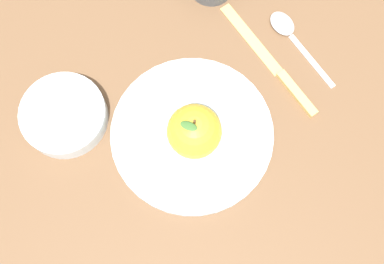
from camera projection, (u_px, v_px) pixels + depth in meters
ground_plane at (205, 121)px, 0.74m from camera, size 2.40×2.40×0.00m
dinner_plate at (192, 134)px, 0.72m from camera, size 0.25×0.25×0.01m
apple at (194, 131)px, 0.67m from camera, size 0.08×0.08×0.09m
side_bowl at (64, 115)px, 0.72m from camera, size 0.13×0.13×0.03m
knife at (276, 69)px, 0.76m from camera, size 0.03×0.24×0.01m
spoon at (288, 31)px, 0.77m from camera, size 0.04×0.16×0.01m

